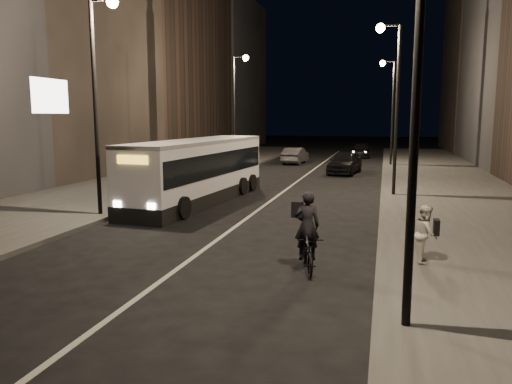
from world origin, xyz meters
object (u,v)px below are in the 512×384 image
Objects in this scene: streetlight_right_near at (403,30)px; streetlight_left_far at (237,97)px; car_far at (360,150)px; streetlight_left_near at (100,78)px; streetlight_right_far at (390,98)px; pedestrian_woman at (426,234)px; cyclist_on_bicycle at (307,245)px; streetlight_right_mid at (392,86)px; car_near at (345,163)px; city_bus at (198,168)px; car_mid at (295,156)px.

streetlight_left_far is at bearing 112.30° from streetlight_right_near.
streetlight_right_near is 41.11m from car_far.
car_far is (8.14, 32.76, -4.70)m from streetlight_left_near.
streetlight_right_far is 5.39× the size of pedestrian_woman.
streetlight_right_near is 28.10m from streetlight_left_far.
streetlight_left_near is 10.92m from cyclist_on_bicycle.
streetlight_right_near is 1.00× the size of streetlight_left_far.
streetlight_right_mid reaches higher than car_near.
streetlight_right_near and streetlight_left_near have the same top height.
city_bus is 29.02m from car_far.
streetlight_right_near reaches higher than cyclist_on_bicycle.
streetlight_right_far is 12.24m from streetlight_left_far.
streetlight_right_mid reaches higher than pedestrian_woman.
car_mid is (0.96, 20.12, -0.89)m from city_bus.
streetlight_left_near is 18.00m from streetlight_left_far.
car_mid is at bearing -124.29° from car_far.
pedestrian_woman is 29.43m from car_mid.
streetlight_left_far is at bearing 27.95° from pedestrian_woman.
car_near is at bearing 129.49° from car_mid.
car_mid is at bearing 132.88° from car_near.
car_far is (-2.53, 24.76, -4.70)m from streetlight_right_mid.
city_bus reaches higher than cyclist_on_bicycle.
car_near is at bearing -0.55° from streetlight_left_far.
streetlight_right_near is at bearing 168.18° from pedestrian_woman.
car_mid is at bearing 114.55° from streetlight_right_mid.
streetlight_left_near is 5.39× the size of pedestrian_woman.
cyclist_on_bicycle is at bearing -69.26° from streetlight_left_far.
streetlight_right_mid is at bearing 90.00° from streetlight_right_near.
streetlight_right_far reaches higher than car_far.
streetlight_right_near is 1.79× the size of car_near.
car_mid is at bearing 82.71° from streetlight_left_near.
streetlight_right_near is 15.47m from city_bus.
streetlight_right_near is 6.01m from cyclist_on_bicycle.
streetlight_left_near is 1.00× the size of streetlight_left_far.
car_far is (-3.42, 36.47, -0.25)m from pedestrian_woman.
car_near is (-2.88, -6.07, -4.59)m from streetlight_right_far.
streetlight_right_mid is 1.79× the size of car_near.
streetlight_left_near is (-10.66, 8.00, 0.00)m from streetlight_right_near.
cyclist_on_bicycle reaches higher than car_far.
streetlight_left_near is 1.96× the size of car_mid.
streetlight_left_far is 5.39× the size of pedestrian_woman.
streetlight_left_near is at bearing 135.10° from cyclist_on_bicycle.
car_far is at bearing 82.92° from city_bus.
streetlight_right_far is 3.88× the size of cyclist_on_bicycle.
streetlight_left_far reaches higher than car_near.
streetlight_right_near is at bearing -89.58° from car_far.
streetlight_right_near is at bearing -90.00° from streetlight_right_mid.
streetlight_left_far is 24.99m from pedestrian_woman.
streetlight_right_far is (0.00, 16.00, 0.00)m from streetlight_right_mid.
cyclist_on_bicycle is at bearing -29.05° from streetlight_left_near.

